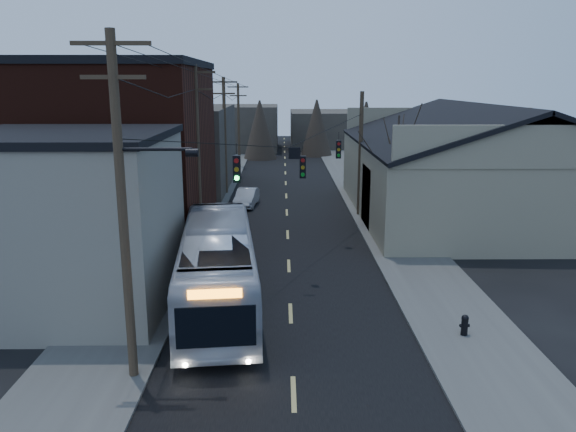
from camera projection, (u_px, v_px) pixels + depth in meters
name	position (u px, v px, depth m)	size (l,w,h in m)	color
road_surface	(286.00, 201.00, 43.96)	(9.00, 110.00, 0.02)	black
sidewalk_left	(203.00, 201.00, 43.88)	(4.00, 110.00, 0.12)	#474744
sidewalk_right	(369.00, 200.00, 44.01)	(4.00, 110.00, 0.12)	#474744
building_clapboard	(68.00, 224.00, 22.63)	(8.00, 8.00, 7.00)	slate
building_brick	(118.00, 153.00, 32.97)	(10.00, 12.00, 10.00)	black
building_left_far	(177.00, 148.00, 48.89)	(9.00, 14.00, 7.00)	#38322D
warehouse	(476.00, 177.00, 38.60)	(16.16, 20.60, 7.73)	gray
building_far_left	(241.00, 128.00, 77.25)	(10.00, 12.00, 6.00)	#38322D
building_far_right	(332.00, 128.00, 82.36)	(12.00, 14.00, 5.00)	#38322D
bare_tree	(396.00, 176.00, 33.46)	(0.40, 0.40, 7.20)	black
utility_lines	(240.00, 146.00, 37.08)	(11.24, 45.28, 10.50)	#382B1E
bus	(218.00, 266.00, 23.02)	(2.85, 12.19, 3.39)	silver
parked_car	(247.00, 198.00, 42.01)	(1.40, 4.00, 1.32)	#9FA1A6
fire_hydrant	(465.00, 324.00, 20.30)	(0.36, 0.27, 0.78)	black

